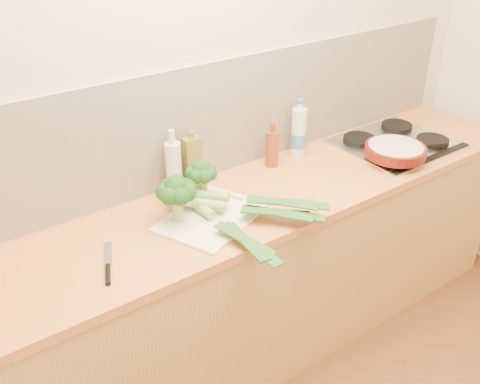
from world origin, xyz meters
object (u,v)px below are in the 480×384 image
object	(u,v)px
chopping_board	(211,217)
skillet	(396,150)
gas_hob	(396,142)
chefs_knife	(108,269)

from	to	relation	value
chopping_board	skillet	distance (m)	1.03
gas_hob	chefs_knife	size ratio (longest dim) A/B	2.29
chopping_board	chefs_knife	world-z (taller)	chefs_knife
chefs_knife	skillet	world-z (taller)	skillet
skillet	chefs_knife	bearing A→B (deg)	-161.71
gas_hob	skillet	size ratio (longest dim) A/B	1.36
chopping_board	skillet	world-z (taller)	skillet
gas_hob	skillet	xyz separation A→B (m)	(-0.17, -0.13, 0.05)
chefs_knife	skillet	bearing A→B (deg)	22.39
chopping_board	skillet	xyz separation A→B (m)	(1.03, -0.09, 0.06)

